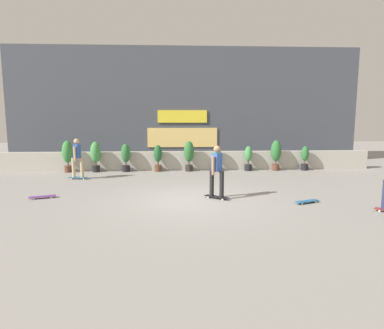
# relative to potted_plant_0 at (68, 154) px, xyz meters

# --- Properties ---
(ground_plane) EXTENTS (48.00, 48.00, 0.00)m
(ground_plane) POSITION_rel_potted_plant_0_xyz_m (5.62, -5.55, -0.86)
(ground_plane) COLOR gray
(planter_wall) EXTENTS (18.00, 0.40, 0.90)m
(planter_wall) POSITION_rel_potted_plant_0_xyz_m (5.62, 0.45, -0.41)
(planter_wall) COLOR #B2ADA3
(planter_wall) RESTS_ON ground
(building_backdrop) EXTENTS (20.00, 2.08, 6.50)m
(building_backdrop) POSITION_rel_potted_plant_0_xyz_m (5.62, 4.45, 2.39)
(building_backdrop) COLOR #424751
(building_backdrop) RESTS_ON ground
(potted_plant_0) EXTENTS (0.50, 0.50, 1.48)m
(potted_plant_0) POSITION_rel_potted_plant_0_xyz_m (0.00, 0.00, 0.00)
(potted_plant_0) COLOR brown
(potted_plant_0) RESTS_ON ground
(potted_plant_1) EXTENTS (0.48, 0.48, 1.43)m
(potted_plant_1) POSITION_rel_potted_plant_0_xyz_m (1.29, 0.00, -0.03)
(potted_plant_1) COLOR black
(potted_plant_1) RESTS_ON ground
(potted_plant_2) EXTENTS (0.43, 0.43, 1.33)m
(potted_plant_2) POSITION_rel_potted_plant_0_xyz_m (2.70, 0.00, -0.11)
(potted_plant_2) COLOR black
(potted_plant_2) RESTS_ON ground
(potted_plant_3) EXTENTS (0.40, 0.40, 1.26)m
(potted_plant_3) POSITION_rel_potted_plant_0_xyz_m (4.21, 0.00, -0.17)
(potted_plant_3) COLOR brown
(potted_plant_3) RESTS_ON ground
(potted_plant_4) EXTENTS (0.48, 0.48, 1.44)m
(potted_plant_4) POSITION_rel_potted_plant_0_xyz_m (5.69, 0.00, -0.03)
(potted_plant_4) COLOR #2D2823
(potted_plant_4) RESTS_ON ground
(potted_plant_5) EXTENTS (0.36, 0.36, 1.17)m
(potted_plant_5) POSITION_rel_potted_plant_0_xyz_m (7.05, 0.00, -0.25)
(potted_plant_5) COLOR black
(potted_plant_5) RESTS_ON ground
(potted_plant_6) EXTENTS (0.36, 0.36, 1.19)m
(potted_plant_6) POSITION_rel_potted_plant_0_xyz_m (8.56, 0.00, -0.23)
(potted_plant_6) COLOR black
(potted_plant_6) RESTS_ON ground
(potted_plant_7) EXTENTS (0.50, 0.50, 1.47)m
(potted_plant_7) POSITION_rel_potted_plant_0_xyz_m (9.90, -0.00, -0.01)
(potted_plant_7) COLOR brown
(potted_plant_7) RESTS_ON ground
(potted_plant_8) EXTENTS (0.36, 0.36, 1.17)m
(potted_plant_8) POSITION_rel_potted_plant_0_xyz_m (11.34, 0.00, -0.25)
(potted_plant_8) COLOR black
(potted_plant_8) RESTS_ON ground
(skater_far_right) EXTENTS (0.76, 0.63, 1.70)m
(skater_far_right) POSITION_rel_potted_plant_0_xyz_m (6.33, -5.50, 0.08)
(skater_far_right) COLOR black
(skater_far_right) RESTS_ON ground
(skater_by_wall_right) EXTENTS (0.82, 0.56, 1.70)m
(skater_by_wall_right) POSITION_rel_potted_plant_0_xyz_m (0.97, -1.85, 0.08)
(skater_by_wall_right) COLOR #266699
(skater_by_wall_right) RESTS_ON ground
(skateboard_near_camera) EXTENTS (0.82, 0.46, 0.08)m
(skateboard_near_camera) POSITION_rel_potted_plant_0_xyz_m (0.78, -5.17, -0.80)
(skateboard_near_camera) COLOR #72338C
(skateboard_near_camera) RESTS_ON ground
(skateboard_aside) EXTENTS (0.82, 0.49, 0.08)m
(skateboard_aside) POSITION_rel_potted_plant_0_xyz_m (8.98, -6.20, -0.80)
(skateboard_aside) COLOR #266699
(skateboard_aside) RESTS_ON ground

